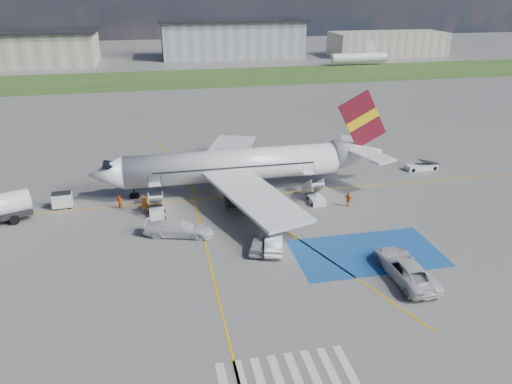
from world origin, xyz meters
TOP-DOWN VIEW (x-y plane):
  - ground at (0.00, 0.00)m, footprint 400.00×400.00m
  - grass_strip at (0.00, 95.00)m, footprint 400.00×30.00m
  - taxiway_line_main at (0.00, 12.00)m, footprint 120.00×0.20m
  - taxiway_line_cross at (-5.00, -10.00)m, footprint 0.20×60.00m
  - taxiway_line_diag at (0.00, 12.00)m, footprint 20.71×56.45m
  - staging_box at (10.00, -4.00)m, footprint 14.00×8.00m
  - crosswalk at (-1.80, -18.00)m, footprint 9.00×4.00m
  - terminal_centre at (20.00, 135.00)m, footprint 48.00×18.00m
  - terminal_east at (75.00, 128.00)m, footprint 40.00×16.00m
  - airliner at (1.51, 14.00)m, footprint 36.81×32.95m
  - airstairs_fwd at (-9.50, 8.70)m, footprint 1.90×5.20m
  - airstairs_aft at (9.00, 8.70)m, footprint 1.90×5.20m
  - gpu_cart at (-20.04, 13.12)m, footprint 2.28×1.54m
  - belt_loader at (26.94, 16.19)m, footprint 4.80×1.91m
  - car_silver_a at (-0.08, -1.29)m, footprint 2.87×4.45m
  - car_silver_b at (1.36, -1.53)m, footprint 2.81×5.11m
  - van_white_a at (11.50, -8.65)m, footprint 2.94×6.32m
  - van_white_b at (-7.45, 3.34)m, footprint 5.75×3.62m
  - crew_fwd at (-10.78, 9.96)m, footprint 0.85×0.73m
  - crew_nose at (-13.58, 11.36)m, footprint 1.00×0.98m
  - crew_aft at (12.26, 6.56)m, footprint 1.03×1.07m

SIDE VIEW (x-z plane):
  - ground at x=0.00m, z-range 0.00..0.00m
  - grass_strip at x=0.00m, z-range 0.00..0.01m
  - taxiway_line_main at x=0.00m, z-range 0.00..0.01m
  - taxiway_line_cross at x=-5.00m, z-range 0.00..0.01m
  - taxiway_line_diag at x=0.00m, z-range 0.00..0.01m
  - staging_box at x=10.00m, z-range 0.00..0.01m
  - crosswalk at x=-1.80m, z-range 0.00..0.01m
  - belt_loader at x=26.94m, z-range -0.36..1.07m
  - airstairs_fwd at x=-9.50m, z-range -1.18..2.42m
  - airstairs_aft at x=9.00m, z-range -1.18..2.42m
  - car_silver_a at x=-0.08m, z-range 0.00..1.41m
  - car_silver_b at x=1.36m, z-range 0.00..1.60m
  - crew_nose at x=-13.58m, z-range 0.00..1.62m
  - gpu_cart at x=-20.04m, z-range -0.09..1.74m
  - crew_aft at x=12.26m, z-range 0.00..1.79m
  - crew_fwd at x=-10.78m, z-range 0.00..1.96m
  - van_white_b at x=-7.45m, z-range 0.00..2.10m
  - van_white_a at x=11.50m, z-range 0.00..2.36m
  - airliner at x=1.51m, z-range -2.57..9.35m
  - terminal_east at x=75.00m, z-range 0.00..8.00m
  - terminal_centre at x=20.00m, z-range 0.00..12.00m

